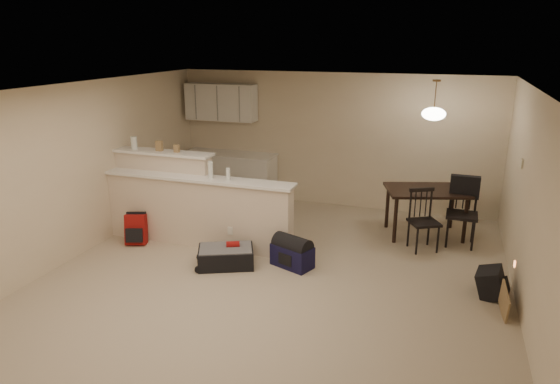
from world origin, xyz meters
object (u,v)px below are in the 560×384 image
at_px(dining_table, 426,195).
at_px(red_backpack, 136,229).
at_px(pendant_lamp, 434,113).
at_px(navy_duffel, 292,256).
at_px(black_daypack, 491,283).
at_px(dining_chair_far, 462,213).
at_px(suitcase, 226,257).
at_px(dining_chair_near, 424,221).

relative_size(dining_table, red_backpack, 3.06).
distance_m(dining_table, pendant_lamp, 1.30).
bearing_deg(red_backpack, navy_duffel, -19.21).
distance_m(red_backpack, navy_duffel, 2.55).
height_order(dining_table, navy_duffel, dining_table).
height_order(pendant_lamp, black_daypack, pendant_lamp).
relative_size(pendant_lamp, black_daypack, 1.58).
height_order(dining_chair_far, suitcase, dining_chair_far).
bearing_deg(black_daypack, navy_duffel, 100.00).
relative_size(dining_chair_near, dining_chair_far, 0.89).
relative_size(red_backpack, black_daypack, 1.20).
bearing_deg(red_backpack, pendant_lamp, 4.08).
xyz_separation_m(dining_chair_near, navy_duffel, (-1.70, -1.19, -0.31)).
bearing_deg(dining_table, black_daypack, -80.82).
bearing_deg(dining_table, dining_chair_near, -105.61).
distance_m(red_backpack, black_daypack, 5.15).
height_order(dining_table, suitcase, dining_table).
bearing_deg(navy_duffel, dining_chair_far, 56.87).
distance_m(dining_table, dining_chair_near, 0.67).
relative_size(pendant_lamp, dining_chair_far, 0.59).
distance_m(pendant_lamp, red_backpack, 4.93).
distance_m(dining_chair_near, suitcase, 3.00).
bearing_deg(black_daypack, suitcase, 104.54).
xyz_separation_m(dining_table, navy_duffel, (-1.68, -1.82, -0.53)).
distance_m(dining_chair_far, red_backpack, 5.04).
distance_m(dining_chair_far, black_daypack, 1.65).
bearing_deg(red_backpack, suitcase, -28.70).
distance_m(dining_chair_near, black_daypack, 1.52).
height_order(dining_chair_near, suitcase, dining_chair_near).
bearing_deg(black_daypack, red_backpack, 100.00).
height_order(suitcase, navy_duffel, navy_duffel).
relative_size(suitcase, navy_duffel, 1.33).
relative_size(dining_chair_near, navy_duffel, 1.63).
relative_size(dining_chair_far, black_daypack, 2.68).
bearing_deg(dining_chair_near, pendant_lamp, 63.48).
bearing_deg(suitcase, dining_chair_far, 6.18).
bearing_deg(dining_chair_far, suitcase, -148.47).
bearing_deg(red_backpack, dining_table, 4.08).
xyz_separation_m(dining_chair_far, suitcase, (-3.13, -1.84, -0.39)).
distance_m(dining_table, red_backpack, 4.63).
bearing_deg(dining_chair_near, black_daypack, -81.56).
relative_size(dining_chair_near, red_backpack, 1.98).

